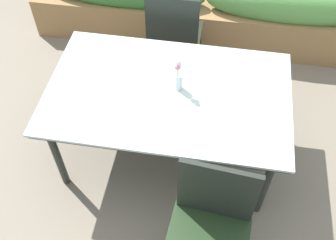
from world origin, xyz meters
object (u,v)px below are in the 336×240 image
Objects in this scene: chair_near_right at (210,227)px; flower_vase at (179,77)px; chair_far_side at (174,33)px; planter_box at (206,14)px; dining_table at (168,97)px.

chair_near_right is 3.51× the size of flower_vase.
chair_far_side is 0.66m from planter_box.
chair_far_side is at bearing 100.63° from flower_vase.
planter_box is (0.08, 1.43, -0.50)m from flower_vase.
chair_near_right is at bearing -74.63° from chair_far_side.
flower_vase is (0.07, 0.04, 0.18)m from dining_table.
chair_far_side is 3.50× the size of flower_vase.
flower_vase is at bearing -79.43° from chair_far_side.
planter_box is at bearing -78.83° from chair_near_right.
chair_near_right reaches higher than dining_table.
flower_vase reaches higher than dining_table.
flower_vase reaches higher than planter_box.
flower_vase is (-0.33, 0.93, 0.30)m from chair_near_right.
chair_far_side reaches higher than planter_box.
dining_table is 1.51m from planter_box.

